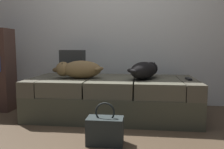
{
  "coord_description": "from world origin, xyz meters",
  "views": [
    {
      "loc": [
        0.33,
        -1.88,
        0.86
      ],
      "look_at": [
        0.0,
        0.92,
        0.53
      ],
      "focal_mm": 37.61,
      "sensor_mm": 36.0,
      "label": 1
    }
  ],
  "objects_px": {
    "throw_pillow": "(72,63)",
    "handbag": "(105,130)",
    "dog_tan": "(79,69)",
    "tv_remote": "(189,79)",
    "couch": "(112,97)",
    "dog_dark": "(145,70)"
  },
  "relations": [
    {
      "from": "couch",
      "to": "dog_tan",
      "type": "height_order",
      "value": "dog_tan"
    },
    {
      "from": "dog_tan",
      "to": "throw_pillow",
      "type": "xyz_separation_m",
      "value": [
        -0.18,
        0.34,
        0.06
      ]
    },
    {
      "from": "dog_dark",
      "to": "couch",
      "type": "bearing_deg",
      "value": 177.64
    },
    {
      "from": "tv_remote",
      "to": "throw_pillow",
      "type": "bearing_deg",
      "value": 163.1
    },
    {
      "from": "dog_tan",
      "to": "handbag",
      "type": "height_order",
      "value": "dog_tan"
    },
    {
      "from": "dog_tan",
      "to": "handbag",
      "type": "bearing_deg",
      "value": -60.88
    },
    {
      "from": "couch",
      "to": "dog_dark",
      "type": "height_order",
      "value": "dog_dark"
    },
    {
      "from": "dog_dark",
      "to": "tv_remote",
      "type": "xyz_separation_m",
      "value": [
        0.51,
        -0.04,
        -0.09
      ]
    },
    {
      "from": "couch",
      "to": "tv_remote",
      "type": "height_order",
      "value": "tv_remote"
    },
    {
      "from": "couch",
      "to": "handbag",
      "type": "distance_m",
      "value": 0.88
    },
    {
      "from": "tv_remote",
      "to": "handbag",
      "type": "relative_size",
      "value": 0.4
    },
    {
      "from": "couch",
      "to": "dog_tan",
      "type": "relative_size",
      "value": 3.16
    },
    {
      "from": "throw_pillow",
      "to": "dog_tan",
      "type": "bearing_deg",
      "value": -62.81
    },
    {
      "from": "couch",
      "to": "dog_dark",
      "type": "relative_size",
      "value": 3.49
    },
    {
      "from": "couch",
      "to": "throw_pillow",
      "type": "height_order",
      "value": "throw_pillow"
    },
    {
      "from": "couch",
      "to": "tv_remote",
      "type": "xyz_separation_m",
      "value": [
        0.9,
        -0.06,
        0.25
      ]
    },
    {
      "from": "throw_pillow",
      "to": "handbag",
      "type": "height_order",
      "value": "throw_pillow"
    },
    {
      "from": "throw_pillow",
      "to": "handbag",
      "type": "distance_m",
      "value": 1.39
    },
    {
      "from": "throw_pillow",
      "to": "handbag",
      "type": "xyz_separation_m",
      "value": [
        0.62,
        -1.14,
        -0.52
      ]
    },
    {
      "from": "dog_tan",
      "to": "handbag",
      "type": "xyz_separation_m",
      "value": [
        0.44,
        -0.8,
        -0.46
      ]
    },
    {
      "from": "dog_tan",
      "to": "tv_remote",
      "type": "distance_m",
      "value": 1.31
    },
    {
      "from": "throw_pillow",
      "to": "handbag",
      "type": "bearing_deg",
      "value": -61.45
    }
  ]
}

